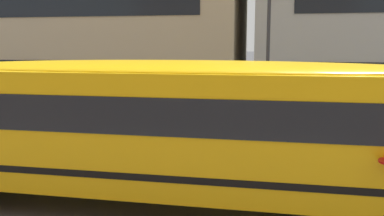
% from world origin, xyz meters
% --- Properties ---
extents(ground_plane, '(400.00, 400.00, 0.00)m').
position_xyz_m(ground_plane, '(0.00, 0.00, 0.00)').
color(ground_plane, '#424244').
extents(sidewalk_far, '(120.00, 3.00, 0.01)m').
position_xyz_m(sidewalk_far, '(0.00, 8.24, 0.01)').
color(sidewalk_far, gray).
rests_on(sidewalk_far, ground_plane).
extents(lane_centreline, '(110.00, 0.16, 0.01)m').
position_xyz_m(lane_centreline, '(0.00, 0.00, 0.00)').
color(lane_centreline, silver).
rests_on(lane_centreline, ground_plane).
extents(school_bus, '(13.11, 3.21, 2.92)m').
position_xyz_m(school_bus, '(-0.78, -1.44, 1.74)').
color(school_bus, yellow).
rests_on(school_bus, ground_plane).
extents(street_lamp, '(0.44, 0.44, 6.80)m').
position_xyz_m(street_lamp, '(0.64, 7.54, 4.31)').
color(street_lamp, '#38383D').
rests_on(street_lamp, ground_plane).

